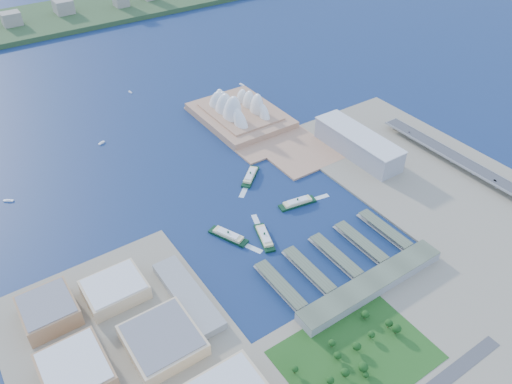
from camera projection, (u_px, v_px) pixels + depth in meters
ground at (289, 229)px, 653.86m from camera, size 3000.00×3000.00×0.00m
south_land at (412, 341)px, 516.15m from camera, size 720.00×180.00×3.00m
east_land at (441, 185)px, 726.98m from camera, size 240.00×500.00×3.00m
peninsula at (248, 123)px, 870.05m from camera, size 135.00×220.00×3.00m
far_shore at (59, 17)px, 1288.53m from camera, size 2200.00×260.00×12.00m
opera_house at (240, 103)px, 863.20m from camera, size 134.00×180.00×58.00m
toaster_building at (358, 144)px, 779.98m from camera, size 45.00×155.00×35.00m
expressway at (474, 171)px, 742.55m from camera, size 26.00×340.00×11.85m
west_buildings at (129, 354)px, 487.07m from camera, size 200.00×280.00×27.00m
ferry_wharves at (335, 256)px, 608.37m from camera, size 184.00×90.00×9.30m
terminal_building at (372, 285)px, 567.05m from camera, size 200.00×28.00×12.00m
park at (357, 350)px, 496.68m from camera, size 150.00×110.00×16.00m
far_skyline at (59, 6)px, 1254.89m from camera, size 1900.00×140.00×55.00m
ferry_a at (228, 234)px, 638.75m from camera, size 34.57×55.74×10.35m
ferry_b at (250, 175)px, 741.35m from camera, size 49.58×45.27×10.14m
ferry_c at (264, 236)px, 636.96m from camera, size 29.02×54.76×10.05m
ferry_d at (298, 202)px, 691.52m from camera, size 55.70×22.25×10.25m
boat_a at (8, 200)px, 699.55m from camera, size 13.15×10.83×2.65m
boat_b at (101, 143)px, 818.23m from camera, size 12.06×8.30×3.08m
boat_c at (242, 84)px, 987.99m from camera, size 4.88×13.05×2.87m
boat_e at (130, 92)px, 962.99m from camera, size 4.21×10.51×2.52m
car_b at (495, 180)px, 712.78m from camera, size 1.56×4.48×1.48m
car_c at (409, 132)px, 817.78m from camera, size 1.68×4.13×1.20m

